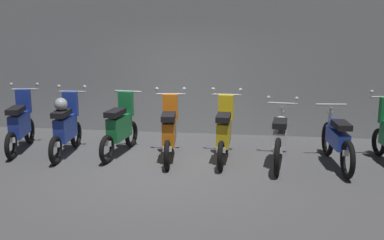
% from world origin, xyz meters
% --- Properties ---
extents(ground_plane, '(80.00, 80.00, 0.00)m').
position_xyz_m(ground_plane, '(0.00, 0.00, 0.00)').
color(ground_plane, '#4C4C4F').
extents(back_wall, '(16.04, 0.30, 3.26)m').
position_xyz_m(back_wall, '(0.00, 2.82, 1.63)').
color(back_wall, gray).
rests_on(back_wall, ground).
extents(motorbike_slot_1, '(0.58, 1.67, 1.29)m').
position_xyz_m(motorbike_slot_1, '(-3.02, 0.87, 0.53)').
color(motorbike_slot_1, black).
rests_on(motorbike_slot_1, ground).
extents(motorbike_slot_2, '(0.59, 1.68, 1.29)m').
position_xyz_m(motorbike_slot_2, '(-2.01, 0.69, 0.57)').
color(motorbike_slot_2, black).
rests_on(motorbike_slot_2, ground).
extents(motorbike_slot_3, '(0.56, 1.68, 1.18)m').
position_xyz_m(motorbike_slot_3, '(-1.00, 0.88, 0.52)').
color(motorbike_slot_3, black).
rests_on(motorbike_slot_3, ground).
extents(motorbike_slot_4, '(0.59, 1.68, 1.29)m').
position_xyz_m(motorbike_slot_4, '(-0.00, 0.68, 0.53)').
color(motorbike_slot_4, black).
rests_on(motorbike_slot_4, ground).
extents(motorbike_slot_5, '(0.59, 1.68, 1.29)m').
position_xyz_m(motorbike_slot_5, '(1.01, 0.75, 0.53)').
color(motorbike_slot_5, black).
rests_on(motorbike_slot_5, ground).
extents(motorbike_slot_6, '(0.59, 1.95, 1.15)m').
position_xyz_m(motorbike_slot_6, '(2.01, 0.67, 0.49)').
color(motorbike_slot_6, black).
rests_on(motorbike_slot_6, ground).
extents(motorbike_slot_7, '(0.56, 1.95, 1.03)m').
position_xyz_m(motorbike_slot_7, '(3.01, 0.67, 0.49)').
color(motorbike_slot_7, black).
rests_on(motorbike_slot_7, ground).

